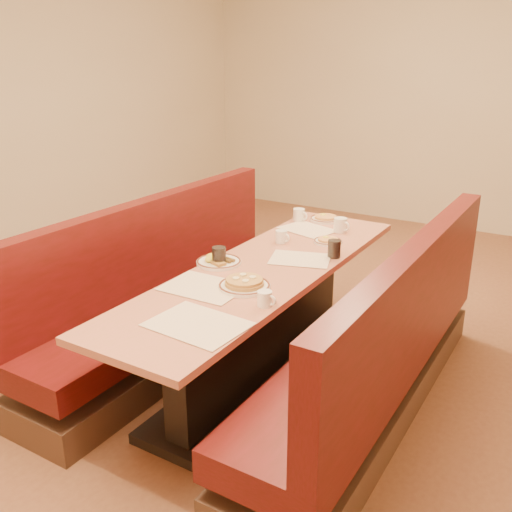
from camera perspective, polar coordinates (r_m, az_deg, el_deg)
The scene contains 19 objects.
ground at distance 3.71m, azimuth 0.80°, elevation -12.00°, with size 8.00×8.00×0.00m, color #9E6647.
room_envelope at distance 3.16m, azimuth 0.97°, elevation 19.33°, with size 6.04×8.04×2.82m.
diner_table at distance 3.53m, azimuth 0.83°, elevation -6.83°, with size 0.70×2.50×0.75m.
booth_left at distance 3.92m, azimuth -8.45°, elevation -4.44°, with size 0.55×2.50×1.05m.
booth_right at distance 3.27m, azimuth 12.11°, elevation -9.86°, with size 0.55×2.50×1.05m.
placemat_near_left at distance 3.10m, azimuth -5.20°, elevation -3.10°, with size 0.43×0.32×0.00m, color #FEE4C6.
placemat_near_right at distance 2.69m, azimuth -5.85°, elevation -6.80°, with size 0.44×0.33×0.00m, color #FEE4C6.
placemat_far_left at distance 4.11m, azimuth 5.18°, elevation 2.68°, with size 0.37×0.28×0.00m, color #FEE4C6.
placemat_far_right at distance 3.51m, azimuth 4.43°, elevation -0.29°, with size 0.36×0.27×0.00m, color #FEE4C6.
pancake_plate at distance 3.08m, azimuth -1.17°, elevation -2.84°, with size 0.28×0.28×0.06m.
eggs_plate at distance 3.44m, azimuth -3.81°, elevation -0.50°, with size 0.27×0.27×0.05m.
extra_plate_mid at distance 3.84m, azimuth 7.20°, elevation 1.53°, with size 0.19×0.19×0.04m.
extra_plate_far at distance 4.36m, azimuth 6.96°, elevation 3.76°, with size 0.24×0.24×0.05m.
coffee_mug_a at distance 2.85m, azimuth 0.93°, elevation -4.27°, with size 0.11×0.07×0.08m.
coffee_mug_b at distance 3.81m, azimuth 2.59°, elevation 1.97°, with size 0.11×0.08×0.08m.
coffee_mug_c at distance 4.08m, azimuth 8.48°, elevation 3.10°, with size 0.13×0.09×0.10m.
coffee_mug_d at distance 4.32m, azimuth 4.36°, elevation 4.14°, with size 0.12×0.09×0.09m.
soda_tumbler_near at distance 3.40m, azimuth -3.71°, elevation -0.04°, with size 0.08×0.08×0.12m.
soda_tumbler_mid at distance 3.56m, azimuth 7.83°, elevation 0.71°, with size 0.08×0.08×0.11m.
Camera 1 is at (1.60, -2.73, 1.95)m, focal length 40.00 mm.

